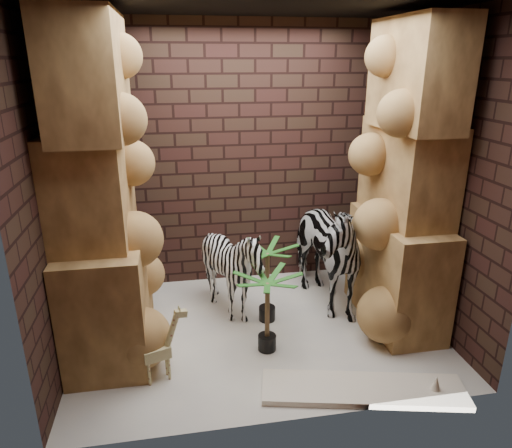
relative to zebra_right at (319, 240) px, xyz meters
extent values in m
plane|color=white|center=(-0.72, -0.44, -0.76)|extent=(3.50, 3.50, 0.00)
plane|color=black|center=(-0.72, -0.44, 2.24)|extent=(3.50, 3.50, 0.00)
plane|color=#311916|center=(-0.72, 0.81, 0.74)|extent=(3.50, 0.00, 3.50)
plane|color=#311916|center=(-0.72, -1.69, 0.74)|extent=(3.50, 0.00, 3.50)
plane|color=#311916|center=(-2.47, -0.44, 0.74)|extent=(0.00, 3.00, 3.00)
plane|color=#311916|center=(1.03, -0.44, 0.74)|extent=(0.00, 3.00, 3.00)
imported|color=white|center=(0.00, 0.00, 0.00)|extent=(0.92, 1.39, 1.52)
imported|color=white|center=(-0.95, -0.10, -0.28)|extent=(1.20, 1.31, 0.97)
cube|color=white|center=(-0.05, -1.49, -0.74)|extent=(1.70, 0.76, 0.05)
camera|label=1|loc=(-1.46, -4.41, 1.81)|focal=32.53mm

